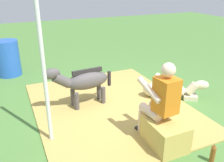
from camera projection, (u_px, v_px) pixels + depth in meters
ground_plane at (127, 109)px, 4.70m from camera, size 24.00×24.00×0.00m
hay_patch at (111, 106)px, 4.78m from camera, size 3.47×2.84×0.02m
hay_bale at (165, 134)px, 3.58m from camera, size 0.64×0.48×0.41m
person_seated at (160, 100)px, 3.53m from camera, size 0.68×0.45×1.29m
pony_standing at (83, 81)px, 4.62m from camera, size 0.39×1.35×0.89m
pony_lying at (169, 90)px, 5.07m from camera, size 0.89×1.30×0.42m
soda_bottle at (213, 153)px, 3.28m from camera, size 0.07×0.07×0.29m
water_barrel at (8, 58)px, 6.24m from camera, size 0.60×0.60×0.91m
tent_pole_left at (43, 66)px, 3.32m from camera, size 0.06×0.06×2.44m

